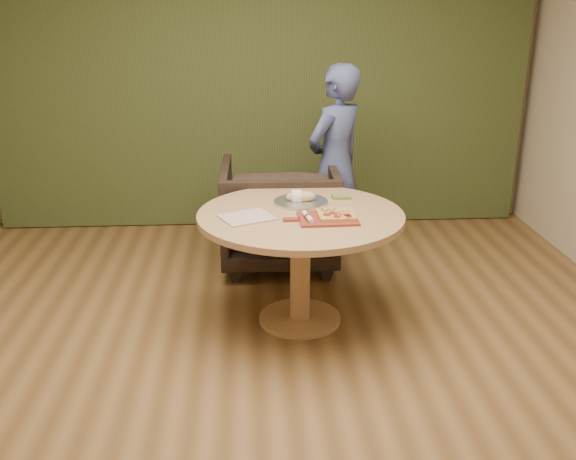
# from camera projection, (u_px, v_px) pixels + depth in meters

# --- Properties ---
(room_shell) EXTENTS (5.04, 6.04, 2.84)m
(room_shell) POSITION_uv_depth(u_px,v_px,m) (274.00, 138.00, 2.96)
(room_shell) COLOR brown
(room_shell) RESTS_ON ground
(curtain) EXTENTS (4.80, 0.14, 2.78)m
(curtain) POSITION_uv_depth(u_px,v_px,m) (260.00, 72.00, 5.68)
(curtain) COLOR #303C1B
(curtain) RESTS_ON ground
(pedestal_table) EXTENTS (1.29, 1.29, 0.75)m
(pedestal_table) POSITION_uv_depth(u_px,v_px,m) (300.00, 234.00, 4.04)
(pedestal_table) COLOR tan
(pedestal_table) RESTS_ON ground
(pizza_paddle) EXTENTS (0.45, 0.29, 0.01)m
(pizza_paddle) POSITION_uv_depth(u_px,v_px,m) (326.00, 219.00, 3.87)
(pizza_paddle) COLOR maroon
(pizza_paddle) RESTS_ON pedestal_table
(flatbread_pizza) EXTENTS (0.23, 0.23, 0.04)m
(flatbread_pizza) POSITION_uv_depth(u_px,v_px,m) (336.00, 215.00, 3.87)
(flatbread_pizza) COLOR tan
(flatbread_pizza) RESTS_ON pizza_paddle
(cutlery_roll) EXTENTS (0.06, 0.20, 0.03)m
(cutlery_roll) POSITION_uv_depth(u_px,v_px,m) (308.00, 217.00, 3.83)
(cutlery_roll) COLOR silver
(cutlery_roll) RESTS_ON pizza_paddle
(newspaper) EXTENTS (0.38, 0.35, 0.01)m
(newspaper) POSITION_uv_depth(u_px,v_px,m) (247.00, 217.00, 3.89)
(newspaper) COLOR silver
(newspaper) RESTS_ON pedestal_table
(serving_tray) EXTENTS (0.36, 0.36, 0.02)m
(serving_tray) POSITION_uv_depth(u_px,v_px,m) (301.00, 202.00, 4.19)
(serving_tray) COLOR silver
(serving_tray) RESTS_ON pedestal_table
(bread_roll) EXTENTS (0.19, 0.09, 0.09)m
(bread_roll) POSITION_uv_depth(u_px,v_px,m) (299.00, 197.00, 4.17)
(bread_roll) COLOR tan
(bread_roll) RESTS_ON serving_tray
(green_packet) EXTENTS (0.12, 0.10, 0.02)m
(green_packet) POSITION_uv_depth(u_px,v_px,m) (341.00, 196.00, 4.29)
(green_packet) COLOR #4C5C29
(green_packet) RESTS_ON pedestal_table
(armchair) EXTENTS (0.90, 0.85, 0.91)m
(armchair) POSITION_uv_depth(u_px,v_px,m) (279.00, 208.00, 5.04)
(armchair) COLOR black
(armchair) RESTS_ON ground
(person_standing) EXTENTS (0.67, 0.66, 1.56)m
(person_standing) POSITION_uv_depth(u_px,v_px,m) (335.00, 164.00, 5.06)
(person_standing) COLOR #3F4B7B
(person_standing) RESTS_ON ground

